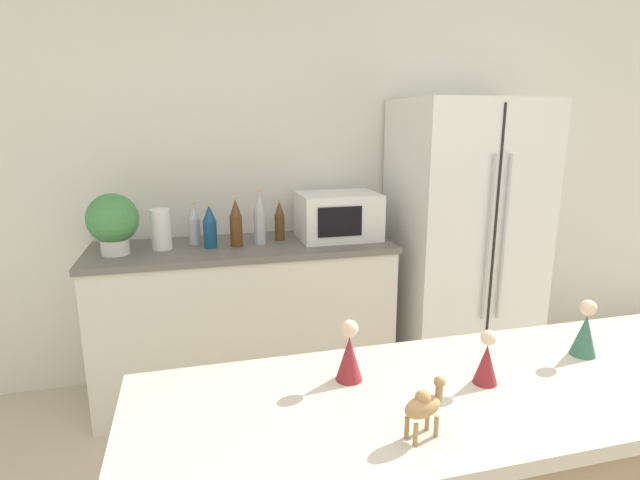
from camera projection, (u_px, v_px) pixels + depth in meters
wall_back at (303, 177)px, 3.26m from camera, size 8.00×0.06×2.55m
back_counter at (246, 318)px, 3.03m from camera, size 1.75×0.63×0.93m
refrigerator at (463, 240)px, 3.23m from camera, size 0.86×0.70×1.77m
potted_plant at (113, 221)px, 2.67m from camera, size 0.27×0.27×0.33m
paper_towel_roll at (161, 229)px, 2.79m from camera, size 0.11×0.11×0.23m
microwave at (338, 216)px, 3.06m from camera, size 0.48×0.37×0.28m
back_bottle_0 at (260, 218)px, 2.91m from camera, size 0.07×0.07×0.32m
back_bottle_1 at (280, 221)px, 3.01m from camera, size 0.06×0.06×0.25m
back_bottle_2 at (236, 223)px, 2.86m from camera, size 0.07×0.07×0.28m
back_bottle_3 at (210, 227)px, 2.83m from camera, size 0.08×0.08×0.25m
back_bottle_4 at (194, 225)px, 2.91m from camera, size 0.07×0.07×0.25m
camel_figurine at (424, 405)px, 0.99m from camera, size 0.10×0.07×0.12m
wise_man_figurine_blue at (585, 332)px, 1.35m from camera, size 0.07×0.07×0.16m
wise_man_figurine_crimson at (486, 361)px, 1.20m from camera, size 0.06×0.06×0.14m
wise_man_figurine_purple at (349, 354)px, 1.22m from camera, size 0.07×0.07×0.16m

